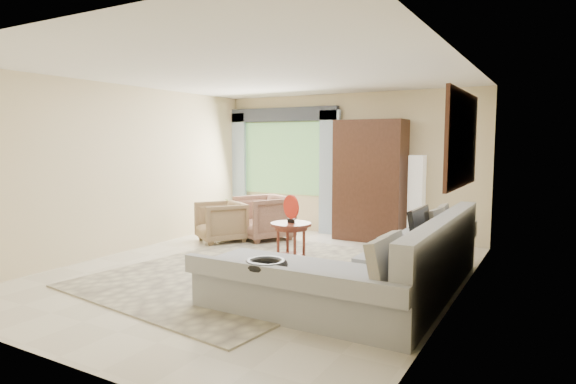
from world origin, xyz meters
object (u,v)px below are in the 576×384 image
Objects in this scene: potted_plant at (235,213)px; sectional_sofa at (384,272)px; armchair_left at (221,222)px; tv_screen at (421,228)px; armchair_right at (264,218)px; floor_lamp at (416,200)px; armoire at (370,181)px; coffee_table at (291,242)px.

sectional_sofa is at bearing -34.50° from potted_plant.
sectional_sofa is at bearing 10.71° from armchair_left.
armchair_right is (-3.13, 1.49, -0.33)m from tv_screen.
armchair_right is 0.57× the size of floor_lamp.
armoire is at bearing 1.86° from potted_plant.
armchair_left is 1.50m from potted_plant.
coffee_table is at bearing -101.03° from armoire.
floor_lamp is at bearing 105.93° from tv_screen.
armchair_right is 2.64m from floor_lamp.
tv_screen is 0.97× the size of armchair_left.
armchair_right is at bearing 145.10° from sectional_sofa.
potted_plant is at bearing 140.67° from coffee_table.
sectional_sofa is 0.72m from tv_screen.
armchair_left is at bearing 156.70° from sectional_sofa.
sectional_sofa is 3.49m from armchair_right.
tv_screen is 0.49× the size of floor_lamp.
coffee_table is (-1.91, 0.30, -0.42)m from tv_screen.
sectional_sofa is 4.68× the size of tv_screen.
sectional_sofa reaches higher than coffee_table.
potted_plant is at bearing -177.61° from floor_lamp.
coffee_table is 3.15m from potted_plant.
floor_lamp reaches higher than tv_screen.
potted_plant is 2.95m from armoire.
armchair_right is at bearing 78.50° from armchair_left.
armoire is (2.85, 0.09, 0.76)m from potted_plant.
armoire is at bearing 58.26° from armchair_right.
sectional_sofa is 5.99× the size of potted_plant.
potted_plant is (-4.08, 2.80, 0.01)m from sectional_sofa.
tv_screen is at bearing 3.79° from armchair_right.
armchair_right is 1.49× the size of potted_plant.
armoire is 0.86m from floor_lamp.
coffee_table is 0.39× the size of floor_lamp.
floor_lamp reaches higher than armchair_right.
tv_screen is 1.28× the size of coffee_table.
tv_screen is 2.84m from armoire.
armoire reaches higher than floor_lamp.
floor_lamp reaches higher than sectional_sofa.
armoire is (-1.23, 2.90, 0.77)m from sectional_sofa.
armoire reaches higher than tv_screen.
coffee_table and potted_plant have the same top height.
floor_lamp reaches higher than coffee_table.
floor_lamp reaches higher than armchair_left.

